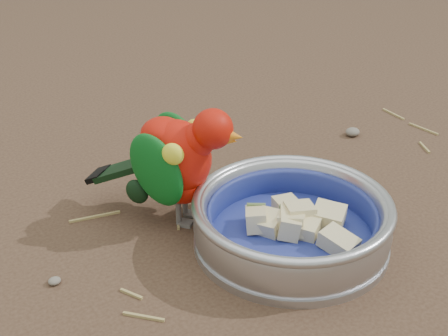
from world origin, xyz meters
TOP-DOWN VIEW (x-y plane):
  - ground at (0.00, 0.00)m, footprint 60.00×60.00m
  - food_bowl at (0.05, 0.05)m, footprint 0.23×0.23m
  - bowl_wall at (0.05, 0.05)m, footprint 0.23×0.23m
  - fruit_wedges at (0.05, 0.05)m, footprint 0.14×0.14m
  - lory_parrot at (-0.03, 0.17)m, footprint 0.18×0.20m
  - ground_debris at (-0.01, 0.04)m, footprint 0.90×0.80m

SIDE VIEW (x-z plane):
  - ground at x=0.00m, z-range 0.00..0.00m
  - ground_debris at x=-0.01m, z-range 0.00..0.01m
  - food_bowl at x=0.05m, z-range 0.00..0.02m
  - fruit_wedges at x=0.05m, z-range 0.02..0.05m
  - bowl_wall at x=0.05m, z-range 0.02..0.06m
  - lory_parrot at x=-0.03m, z-range 0.00..0.15m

